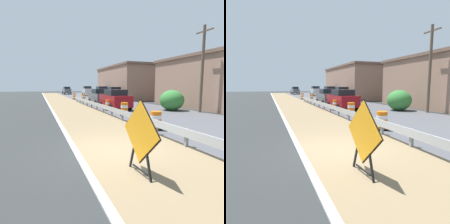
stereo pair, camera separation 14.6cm
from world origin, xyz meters
The scene contains 19 objects.
ground_plane centered at (0.00, 0.00, 0.00)m, with size 160.00×160.00×0.00m, color #2B2D2D.
median_dirt_strip centered at (0.88, 0.00, 0.00)m, with size 4.15×120.00×0.01m, color #7F6B4C.
curb_near_edge centered at (-1.30, 0.00, 0.00)m, with size 0.20×120.00×0.11m, color #ADADA8.
guardrail_median centered at (2.71, 2.44, 0.52)m, with size 0.18×40.93×0.71m.
warning_sign_diamond centered at (-0.03, -2.12, 1.06)m, with size 0.14×1.71×1.99m.
traffic_barrel_nearest centered at (3.32, 2.30, 0.44)m, with size 0.72×0.72×0.98m.
traffic_barrel_close centered at (3.83, 7.52, 0.46)m, with size 0.69×0.69×1.01m.
traffic_barrel_mid centered at (3.77, 11.05, 0.43)m, with size 0.75×0.75×0.97m.
traffic_barrel_far centered at (3.81, 22.21, 0.47)m, with size 0.67×0.67×1.05m.
traffic_barrel_farther centered at (3.34, 27.59, 0.47)m, with size 0.67×0.67×1.04m.
car_lead_near_lane centered at (4.69, 11.76, 0.97)m, with size 2.13×4.49×1.94m.
car_trailing_near_lane centered at (8.27, 38.58, 1.10)m, with size 2.11×4.10×2.22m.
car_lead_far_lane centered at (4.89, 48.74, 1.02)m, with size 2.05×4.83×2.04m.
car_mid_far_lane centered at (8.55, 28.28, 1.09)m, with size 2.00×4.32×2.20m.
car_trailing_far_lane centered at (4.71, 17.04, 0.97)m, with size 2.04×4.31×1.93m.
car_distant_a centered at (8.38, 21.55, 1.06)m, with size 2.00×4.13×2.13m.
roadside_shop_far centered at (13.48, 27.70, 2.93)m, with size 7.59×15.74×5.84m.
utility_pole_near centered at (10.76, 6.86, 3.81)m, with size 0.24×1.80×7.32m.
bush_roadside centered at (9.33, 8.93, 0.96)m, with size 2.26×2.26×1.91m, color #337533.
Camera 2 is at (-2.30, -6.56, 2.31)m, focal length 31.67 mm.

